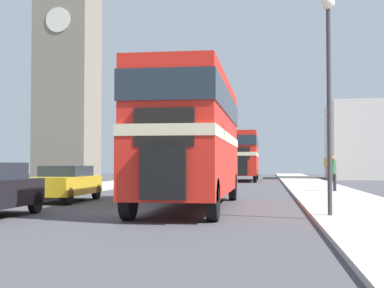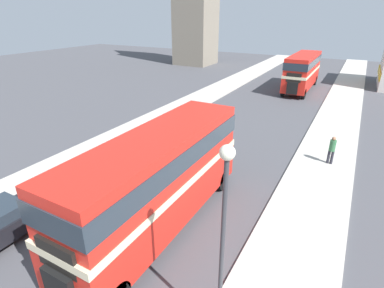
{
  "view_description": "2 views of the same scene",
  "coord_description": "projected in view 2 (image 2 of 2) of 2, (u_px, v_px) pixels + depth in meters",
  "views": [
    {
      "loc": [
        3.83,
        -16.06,
        1.48
      ],
      "look_at": [
        1.34,
        1.7,
        2.15
      ],
      "focal_mm": 50.0,
      "sensor_mm": 36.0,
      "label": 1
    },
    {
      "loc": [
        7.61,
        -6.88,
        8.55
      ],
      "look_at": [
        0.0,
        6.85,
        1.6
      ],
      "focal_mm": 28.0,
      "sensor_mm": 36.0,
      "label": 2
    }
  ],
  "objects": [
    {
      "name": "pedestrian_walking",
      "position": [
        332.0,
        149.0,
        17.77
      ],
      "size": [
        0.35,
        0.35,
        1.74
      ],
      "color": "#282833",
      "rests_on": "sidewalk_right"
    },
    {
      "name": "ground_plane",
      "position": [
        112.0,
        238.0,
        12.34
      ],
      "size": [
        120.0,
        120.0,
        0.0
      ],
      "primitive_type": "plane",
      "color": "#47474C"
    },
    {
      "name": "bus_distant",
      "position": [
        303.0,
        69.0,
        34.63
      ],
      "size": [
        2.51,
        9.83,
        4.11
      ],
      "color": "red",
      "rests_on": "ground_plane"
    },
    {
      "name": "car_parked_mid",
      "position": [
        106.0,
        162.0,
        17.0
      ],
      "size": [
        1.69,
        4.1,
        1.4
      ],
      "color": "gold",
      "rests_on": "ground_plane"
    },
    {
      "name": "street_lamp",
      "position": [
        224.0,
        222.0,
        7.12
      ],
      "size": [
        0.36,
        0.36,
        5.86
      ],
      "color": "#38383D",
      "rests_on": "sidewalk_right"
    },
    {
      "name": "sidewalk_left",
      "position": [
        12.0,
        193.0,
        15.31
      ],
      "size": [
        3.5,
        120.0,
        0.12
      ],
      "color": "#B7B2A8",
      "rests_on": "ground_plane"
    },
    {
      "name": "double_decker_bus",
      "position": [
        159.0,
        174.0,
        12.06
      ],
      "size": [
        2.54,
        10.16,
        4.26
      ],
      "color": "red",
      "rests_on": "ground_plane"
    }
  ]
}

